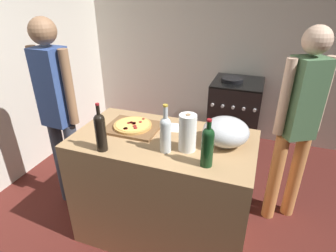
{
  "coord_description": "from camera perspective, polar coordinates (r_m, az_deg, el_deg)",
  "views": [
    {
      "loc": [
        0.59,
        -0.86,
        1.9
      ],
      "look_at": [
        -0.03,
        0.88,
        0.96
      ],
      "focal_mm": 29.74,
      "sensor_mm": 36.0,
      "label": 1
    }
  ],
  "objects": [
    {
      "name": "ground_plane",
      "position": [
        3.0,
        3.89,
        -12.76
      ],
      "size": [
        4.19,
        3.36,
        0.02
      ],
      "primitive_type": "cube",
      "color": "#511E19"
    },
    {
      "name": "cutting_board",
      "position": [
        2.16,
        -7.21,
        -0.31
      ],
      "size": [
        0.4,
        0.32,
        0.02
      ],
      "primitive_type": "cube",
      "color": "brown",
      "rests_on": "counter"
    },
    {
      "name": "wine_bottle_green",
      "position": [
        1.67,
        8.1,
        -3.92
      ],
      "size": [
        0.08,
        0.08,
        0.31
      ],
      "color": "#143819",
      "rests_on": "counter"
    },
    {
      "name": "counter",
      "position": [
        2.27,
        -0.87,
        -12.58
      ],
      "size": [
        1.32,
        0.73,
        0.91
      ],
      "primitive_type": "cube",
      "color": "tan",
      "rests_on": "ground_plane"
    },
    {
      "name": "person_in_red",
      "position": [
        2.39,
        25.18,
        1.18
      ],
      "size": [
        0.35,
        0.29,
        1.67
      ],
      "color": "#D88C4C",
      "rests_on": "ground_plane"
    },
    {
      "name": "paper_towel_roll",
      "position": [
        1.82,
        4.02,
        -1.37
      ],
      "size": [
        0.12,
        0.12,
        0.26
      ],
      "color": "white",
      "rests_on": "counter"
    },
    {
      "name": "wine_bottle_amber",
      "position": [
        1.86,
        -13.68,
        -0.92
      ],
      "size": [
        0.07,
        0.07,
        0.34
      ],
      "color": "black",
      "rests_on": "counter"
    },
    {
      "name": "kitchen_wall_left",
      "position": [
        3.36,
        -28.07,
        13.51
      ],
      "size": [
        0.1,
        3.36,
        2.6
      ],
      "primitive_type": "cube",
      "color": "silver",
      "rests_on": "ground_plane"
    },
    {
      "name": "mixing_bowl",
      "position": [
        1.94,
        11.78,
        -1.12
      ],
      "size": [
        0.32,
        0.32,
        0.19
      ],
      "color": "#B2B2B7",
      "rests_on": "counter"
    },
    {
      "name": "recipe_sheet",
      "position": [
        2.15,
        2.84,
        -0.49
      ],
      "size": [
        0.23,
        0.17,
        0.0
      ],
      "primitive_type": "cube",
      "rotation": [
        0.0,
        0.0,
        0.12
      ],
      "color": "white",
      "rests_on": "counter"
    },
    {
      "name": "kitchen_wall_rear",
      "position": [
        3.77,
        10.89,
        17.18
      ],
      "size": [
        4.19,
        0.1,
        2.6
      ],
      "primitive_type": "cube",
      "color": "silver",
      "rests_on": "ground_plane"
    },
    {
      "name": "wine_bottle_dark",
      "position": [
        1.79,
        -0.52,
        -1.34
      ],
      "size": [
        0.07,
        0.07,
        0.33
      ],
      "color": "silver",
      "rests_on": "counter"
    },
    {
      "name": "pizza",
      "position": [
        2.15,
        -7.25,
        0.18
      ],
      "size": [
        0.29,
        0.29,
        0.03
      ],
      "color": "tan",
      "rests_on": "cutting_board"
    },
    {
      "name": "person_in_stripes",
      "position": [
        2.5,
        -21.72,
        3.58
      ],
      "size": [
        0.39,
        0.21,
        1.71
      ],
      "color": "#383D4C",
      "rests_on": "ground_plane"
    },
    {
      "name": "stove",
      "position": [
        3.59,
        13.46,
        2.16
      ],
      "size": [
        0.59,
        0.63,
        0.93
      ],
      "color": "black",
      "rests_on": "ground_plane"
    }
  ]
}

